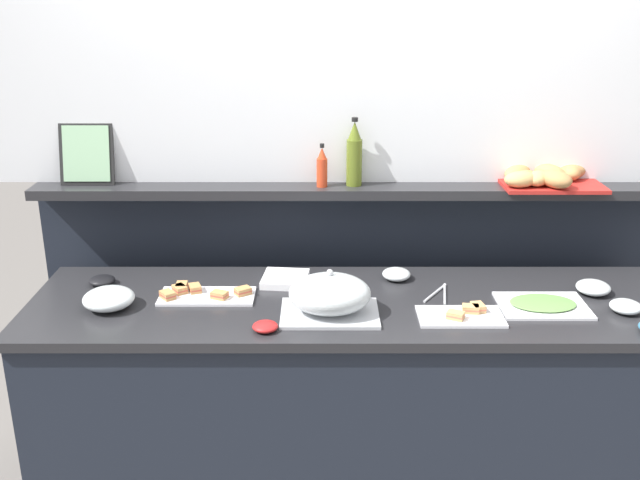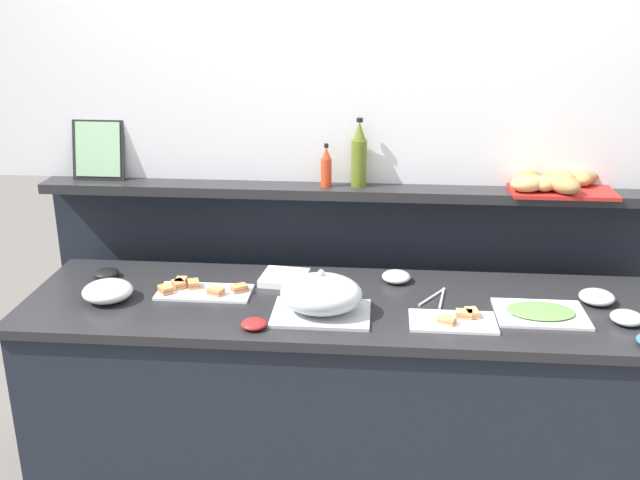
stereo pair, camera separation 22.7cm
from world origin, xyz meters
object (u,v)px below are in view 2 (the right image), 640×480
object	(u,v)px
glass_bowl_medium	(108,292)
hot_sauce_bottle	(326,168)
glass_bowl_extra	(627,318)
glass_bowl_small	(396,277)
glass_bowl_large	(597,298)
serving_cloche	(321,296)
sandwich_platter_side	(201,290)
condiment_bowl_dark	(254,324)
olive_oil_bottle	(360,156)
napkin_stack	(284,278)
sandwich_platter_rear	(455,320)
framed_picture	(98,149)
bread_basket	(554,182)
serving_tongs	(437,297)
cold_cuts_platter	(541,313)
condiment_bowl_cream	(106,273)

from	to	relation	value
glass_bowl_medium	hot_sauce_bottle	xyz separation A→B (m)	(0.76, 0.49, 0.36)
glass_bowl_extra	glass_bowl_small	bearing A→B (deg)	158.95
glass_bowl_large	serving_cloche	bearing A→B (deg)	-169.45
sandwich_platter_side	glass_bowl_small	size ratio (longest dim) A/B	3.16
glass_bowl_large	condiment_bowl_dark	bearing A→B (deg)	-165.76
glass_bowl_small	olive_oil_bottle	world-z (taller)	olive_oil_bottle
napkin_stack	condiment_bowl_dark	bearing A→B (deg)	-96.63
sandwich_platter_rear	framed_picture	bearing A→B (deg)	156.96
sandwich_platter_rear	glass_bowl_small	world-z (taller)	glass_bowl_small
bread_basket	glass_bowl_extra	bearing A→B (deg)	-72.36
glass_bowl_extra	sandwich_platter_rear	bearing A→B (deg)	-175.73
olive_oil_bottle	framed_picture	distance (m)	1.09
serving_cloche	olive_oil_bottle	world-z (taller)	olive_oil_bottle
serving_tongs	sandwich_platter_rear	bearing A→B (deg)	-76.81
sandwich_platter_side	hot_sauce_bottle	bearing A→B (deg)	41.96
glass_bowl_medium	glass_bowl_small	world-z (taller)	glass_bowl_medium
serving_tongs	hot_sauce_bottle	xyz separation A→B (m)	(-0.44, 0.37, 0.39)
glass_bowl_small	bread_basket	world-z (taller)	bread_basket
sandwich_platter_rear	serving_tongs	xyz separation A→B (m)	(-0.05, 0.20, -0.00)
glass_bowl_medium	olive_oil_bottle	bearing A→B (deg)	29.66
napkin_stack	glass_bowl_large	bearing A→B (deg)	-5.32
serving_tongs	glass_bowl_large	bearing A→B (deg)	0.76
glass_bowl_extra	bread_basket	distance (m)	0.64
cold_cuts_platter	glass_bowl_extra	size ratio (longest dim) A/B	2.84
glass_bowl_large	hot_sauce_bottle	bearing A→B (deg)	160.30
sandwich_platter_side	cold_cuts_platter	xyz separation A→B (m)	(1.22, -0.09, -0.00)
glass_bowl_large	condiment_bowl_dark	xyz separation A→B (m)	(-1.20, -0.30, -0.01)
cold_cuts_platter	condiment_bowl_cream	size ratio (longest dim) A/B	3.17
serving_tongs	bread_basket	bearing A→B (deg)	38.83
napkin_stack	bread_basket	world-z (taller)	bread_basket
sandwich_platter_side	serving_cloche	bearing A→B (deg)	-18.06
sandwich_platter_rear	condiment_bowl_dark	distance (m)	0.68
serving_cloche	serving_tongs	world-z (taller)	serving_cloche
cold_cuts_platter	condiment_bowl_dark	bearing A→B (deg)	-169.23
sandwich_platter_side	hot_sauce_bottle	world-z (taller)	hot_sauce_bottle
cold_cuts_platter	hot_sauce_bottle	distance (m)	1.00
glass_bowl_medium	condiment_bowl_cream	size ratio (longest dim) A/B	1.85
glass_bowl_small	napkin_stack	bearing A→B (deg)	-175.98
framed_picture	glass_bowl_extra	bearing A→B (deg)	-15.73
condiment_bowl_cream	olive_oil_bottle	distance (m)	1.10
napkin_stack	bread_basket	bearing A→B (deg)	13.78
serving_cloche	bread_basket	distance (m)	1.06
glass_bowl_medium	glass_bowl_small	size ratio (longest dim) A/B	1.65
bread_basket	serving_cloche	bearing A→B (deg)	-148.00
cold_cuts_platter	serving_cloche	xyz separation A→B (m)	(-0.76, -0.06, 0.06)
glass_bowl_extra	condiment_bowl_dark	bearing A→B (deg)	-173.50
condiment_bowl_dark	framed_picture	bearing A→B (deg)	137.05
glass_bowl_extra	napkin_stack	xyz separation A→B (m)	(-1.21, 0.27, -0.01)
condiment_bowl_cream	serving_tongs	distance (m)	1.28
napkin_stack	olive_oil_bottle	bearing A→B (deg)	44.98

